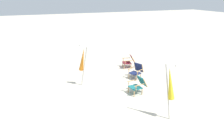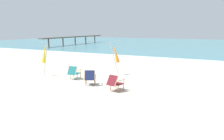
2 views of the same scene
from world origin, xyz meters
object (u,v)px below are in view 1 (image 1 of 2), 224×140
Objects in this scene: beach_chair_front_left at (130,61)px; beach_chair_front_right at (137,70)px; beach_chair_far_center at (138,84)px; umbrella_furled_yellow at (170,84)px; umbrella_furled_orange at (83,60)px.

beach_chair_front_left is 1.65m from beach_chair_front_right.
beach_chair_front_left is (3.19, -1.11, -0.00)m from beach_chair_far_center.
umbrella_furled_yellow is (-2.18, -0.02, 0.96)m from beach_chair_far_center.
umbrella_furled_yellow reaches higher than beach_chair_front_right.
beach_chair_front_right reaches higher than beach_chair_front_left.
umbrella_furled_orange reaches higher than beach_chair_front_left.
umbrella_furled_orange is at bearing 29.53° from umbrella_furled_yellow.
beach_chair_far_center reaches higher than beach_chair_front_left.
beach_chair_front_right is 3.05m from umbrella_furled_orange.
beach_chair_far_center is at bearing -127.61° from umbrella_furled_orange.
umbrella_furled_orange is (-1.54, 3.26, 0.93)m from beach_chair_front_left.
umbrella_furled_yellow reaches higher than umbrella_furled_orange.
umbrella_furled_yellow is at bearing -179.47° from beach_chair_far_center.
umbrella_furled_yellow is 4.41m from umbrella_furled_orange.
beach_chair_front_right is 3.95m from umbrella_furled_yellow.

